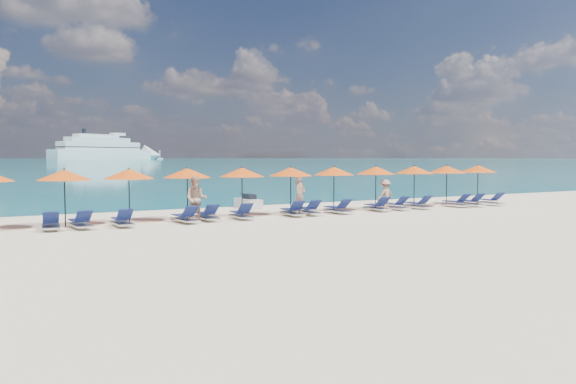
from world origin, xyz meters
TOP-DOWN VIEW (x-y plane):
  - ground at (0.00, 0.00)m, footprint 1400.00×1400.00m
  - cruise_ship at (103.64, 561.75)m, footprint 124.00×71.74m
  - sailboat_near at (155.17, 568.52)m, footprint 5.47×1.82m
  - sailboat_far at (158.78, 584.33)m, footprint 5.61×1.87m
  - jetski at (0.82, 8.91)m, footprint 0.79×2.06m
  - beachgoer_a at (1.41, 4.43)m, footprint 0.85×0.77m
  - beachgoer_b at (-3.75, 4.21)m, footprint 1.07×0.90m
  - beachgoer_c at (6.42, 4.39)m, footprint 1.07×0.61m
  - umbrella_2 at (-8.80, 5.10)m, footprint 2.10×2.10m
  - umbrella_3 at (-6.29, 5.23)m, footprint 2.10×2.10m
  - umbrella_4 at (-3.76, 5.29)m, footprint 2.10×2.10m
  - umbrella_5 at (-1.18, 5.24)m, footprint 2.10×2.10m
  - umbrella_6 at (1.31, 5.12)m, footprint 2.10×2.10m
  - umbrella_7 at (3.84, 5.23)m, footprint 2.10×2.10m
  - umbrella_8 at (6.45, 5.22)m, footprint 2.10×2.10m
  - umbrella_9 at (9.02, 5.16)m, footprint 2.10×2.10m
  - umbrella_10 at (11.37, 5.13)m, footprint 2.10×2.10m
  - umbrella_11 at (13.96, 5.25)m, footprint 2.10×2.10m
  - lounger_3 at (-9.43, 4.14)m, footprint 0.76×1.75m
  - lounger_4 at (-8.39, 4.05)m, footprint 0.76×1.75m
  - lounger_5 at (-6.88, 3.91)m, footprint 0.63×1.70m
  - lounger_6 at (-4.34, 3.88)m, footprint 0.77×1.75m
  - lounger_7 at (-3.27, 4.21)m, footprint 0.62×1.70m
  - lounger_8 at (-1.74, 4.06)m, footprint 0.75×1.74m
  - lounger_9 at (0.80, 4.05)m, footprint 0.78×1.75m
  - lounger_10 at (1.75, 4.15)m, footprint 0.77×1.75m
  - lounger_11 at (3.31, 4.06)m, footprint 0.70×1.73m
  - lounger_12 at (5.74, 4.17)m, footprint 0.76×1.75m
  - lounger_13 at (6.93, 4.19)m, footprint 0.67×1.72m
  - lounger_14 at (8.37, 4.09)m, footprint 0.67×1.72m
  - lounger_15 at (10.92, 3.91)m, footprint 0.63×1.71m
  - lounger_16 at (11.97, 3.85)m, footprint 0.78×1.75m
  - lounger_17 at (13.48, 3.85)m, footprint 0.71×1.73m

SIDE VIEW (x-z plane):
  - ground at x=0.00m, z-range 0.00..0.00m
  - lounger_3 at x=-9.43m, z-range -0.09..0.56m
  - lounger_4 at x=-8.39m, z-range -0.09..0.56m
  - lounger_5 at x=-6.88m, z-range -0.09..0.56m
  - lounger_6 at x=-4.34m, z-range -0.09..0.56m
  - lounger_7 at x=-3.27m, z-range -0.09..0.56m
  - lounger_8 at x=-1.74m, z-range -0.09..0.56m
  - lounger_9 at x=0.80m, z-range -0.09..0.56m
  - lounger_10 at x=1.75m, z-range -0.09..0.56m
  - lounger_11 at x=3.31m, z-range -0.09..0.56m
  - lounger_12 at x=5.74m, z-range -0.09..0.56m
  - lounger_13 at x=6.93m, z-range -0.09..0.56m
  - lounger_14 at x=8.37m, z-range -0.09..0.56m
  - lounger_15 at x=10.92m, z-range -0.09..0.56m
  - lounger_16 at x=11.97m, z-range -0.09..0.56m
  - lounger_17 at x=13.48m, z-range -0.09..0.56m
  - jetski at x=0.82m, z-range -0.06..0.67m
  - beachgoer_c at x=6.42m, z-range 0.00..1.57m
  - beachgoer_b at x=-3.75m, z-range 0.00..1.90m
  - beachgoer_a at x=1.41m, z-range 0.00..1.95m
  - sailboat_near at x=155.17m, z-range -3.98..6.04m
  - sailboat_far at x=158.78m, z-range -4.08..6.19m
  - umbrella_2 at x=-8.80m, z-range 0.88..3.16m
  - umbrella_3 at x=-6.29m, z-range 0.88..3.16m
  - umbrella_4 at x=-3.76m, z-range 0.88..3.16m
  - umbrella_5 at x=-1.18m, z-range 0.88..3.16m
  - umbrella_6 at x=1.31m, z-range 0.88..3.16m
  - umbrella_7 at x=3.84m, z-range 0.88..3.16m
  - umbrella_8 at x=6.45m, z-range 0.88..3.16m
  - umbrella_9 at x=9.02m, z-range 0.88..3.16m
  - umbrella_10 at x=11.37m, z-range 0.88..3.16m
  - umbrella_11 at x=13.96m, z-range 0.88..3.16m
  - cruise_ship at x=103.64m, z-range -8.49..26.93m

